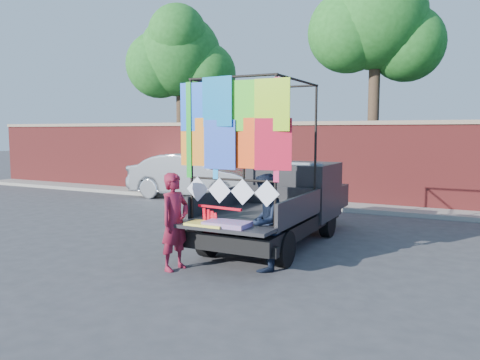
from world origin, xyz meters
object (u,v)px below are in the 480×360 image
at_px(pickup_truck, 286,201).
at_px(sedan, 196,176).
at_px(man, 264,222).
at_px(woman, 175,222).

distance_m(pickup_truck, sedan, 6.53).
bearing_deg(pickup_truck, sedan, 139.70).
bearing_deg(sedan, pickup_truck, -133.38).
bearing_deg(man, sedan, -144.40).
distance_m(woman, man, 1.48).
height_order(woman, man, woman).
height_order(sedan, woman, woman).
height_order(pickup_truck, woman, pickup_truck).
distance_m(pickup_truck, woman, 3.07).
relative_size(woman, man, 1.01).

